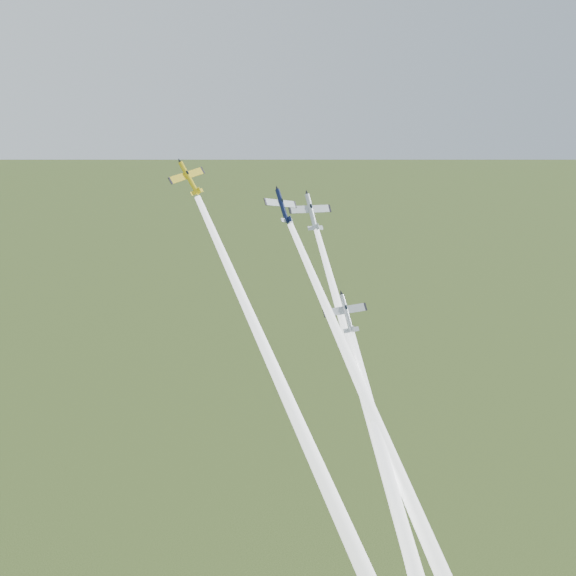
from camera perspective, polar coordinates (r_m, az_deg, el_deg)
The scene contains 8 objects.
plane_yellow at distance 111.45m, azimuth -7.84°, elevation 8.62°, with size 6.87×6.81×1.08m, color yellow, non-canonical shape.
smoke_trail_yellow at distance 107.16m, azimuth 0.29°, elevation -9.45°, with size 2.80×2.80×69.26m, color white, non-canonical shape.
plane_navy at distance 115.27m, azimuth -0.47°, elevation 6.52°, with size 7.23×7.18×1.13m, color #0C1436, non-canonical shape.
smoke_trail_navy at distance 113.20m, azimuth 7.10°, elevation -10.68°, with size 2.80×2.80×68.27m, color white, non-canonical shape.
plane_silver_right at distance 126.38m, azimuth 1.86°, elevation 6.03°, with size 8.46×8.39×1.32m, color silver, non-canonical shape.
smoke_trail_silver_right at distance 120.66m, azimuth 6.60°, elevation -10.29°, with size 2.80×2.80×67.46m, color white, non-canonical shape.
plane_silver_low at distance 114.60m, azimuth 4.65°, elevation -1.99°, with size 7.79×7.73×1.22m, color #A1A8AF, non-canonical shape.
smoke_trail_silver_low at distance 113.43m, azimuth 8.55°, elevation -16.46°, with size 2.80×2.80×53.08m, color white, non-canonical shape.
Camera 1 is at (-57.50, -99.51, 126.06)m, focal length 45.00 mm.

